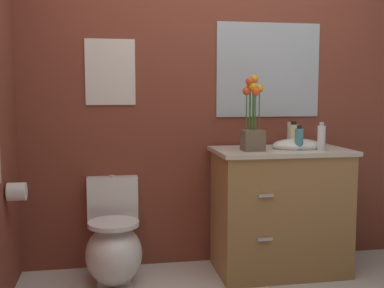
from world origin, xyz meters
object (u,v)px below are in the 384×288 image
vanity_cabinet (280,209)px  wall_mirror (268,70)px  flower_vase (253,123)px  toilet_paper_roll (17,192)px  toilet (114,246)px  lotion_bottle (321,137)px  hand_wash_bottle (299,139)px  soap_bottle (294,136)px  wall_poster (110,72)px

vanity_cabinet → wall_mirror: bearing=90.5°
flower_vase → wall_mirror: (0.23, 0.36, 0.38)m
toilet_paper_roll → toilet: bearing=18.7°
flower_vase → toilet_paper_roll: size_ratio=4.67×
vanity_cabinet → toilet_paper_roll: vanity_cabinet is taller
lotion_bottle → flower_vase: bearing=173.4°
hand_wash_bottle → wall_mirror: (-0.09, 0.39, 0.48)m
soap_bottle → wall_poster: bearing=169.5°
vanity_cabinet → hand_wash_bottle: (0.09, -0.10, 0.51)m
wall_poster → hand_wash_bottle: bearing=-17.2°
soap_bottle → wall_poster: (-1.29, 0.24, 0.45)m
lotion_bottle → wall_poster: 1.54m
hand_wash_bottle → toilet_paper_roll: size_ratio=1.57×
vanity_cabinet → wall_poster: bearing=166.0°
hand_wash_bottle → toilet_paper_roll: (-1.85, -0.07, -0.29)m
lotion_bottle → vanity_cabinet: bearing=152.6°
vanity_cabinet → toilet_paper_roll: 1.78m
vanity_cabinet → hand_wash_bottle: bearing=-47.8°
wall_mirror → toilet: bearing=-167.2°
vanity_cabinet → soap_bottle: soap_bottle is taller
toilet → lotion_bottle: size_ratio=3.57×
lotion_bottle → wall_mirror: 0.68m
wall_poster → flower_vase: bearing=-21.1°
soap_bottle → wall_mirror: size_ratio=0.24×
wall_poster → toilet_paper_roll: bearing=-141.3°
wall_poster → wall_mirror: (1.17, 0.00, 0.02)m
vanity_cabinet → wall_mirror: 1.04m
hand_wash_bottle → wall_poster: 1.40m
lotion_bottle → wall_poster: bearing=163.5°
toilet_paper_roll → wall_mirror: bearing=14.8°
lotion_bottle → hand_wash_bottle: 0.15m
hand_wash_bottle → wall_mirror: bearing=103.2°
wall_poster → wall_mirror: 1.17m
toilet → hand_wash_bottle: bearing=-5.6°
wall_mirror → toilet_paper_roll: 1.97m
soap_bottle → wall_mirror: wall_mirror is taller
toilet → vanity_cabinet: 1.20m
vanity_cabinet → flower_vase: size_ratio=2.08×
lotion_bottle → toilet_paper_roll: 2.02m
toilet → hand_wash_bottle: (1.27, -0.12, 0.72)m
soap_bottle → lotion_bottle: bearing=-54.5°
hand_wash_bottle → wall_mirror: 0.63m
soap_bottle → lotion_bottle: (0.13, -0.18, 0.00)m
wall_poster → wall_mirror: bearing=0.0°
toilet → toilet_paper_roll: (-0.58, -0.20, 0.44)m
vanity_cabinet → soap_bottle: size_ratio=5.60×
toilet → toilet_paper_roll: bearing=-161.3°
hand_wash_bottle → flower_vase: bearing=175.0°
toilet → wall_poster: size_ratio=1.48×
vanity_cabinet → hand_wash_bottle: vanity_cabinet is taller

